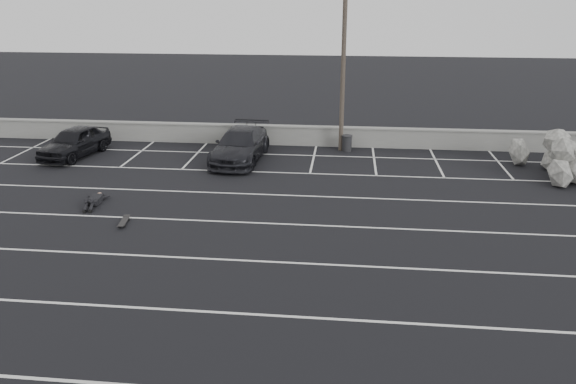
# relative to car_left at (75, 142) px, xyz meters

# --- Properties ---
(ground) EXTENTS (120.00, 120.00, 0.00)m
(ground) POSITION_rel_car_left_xyz_m (10.92, -10.63, -0.74)
(ground) COLOR black
(ground) RESTS_ON ground
(seawall) EXTENTS (50.00, 0.45, 1.06)m
(seawall) POSITION_rel_car_left_xyz_m (10.92, 3.37, -0.20)
(seawall) COLOR gray
(seawall) RESTS_ON ground
(stall_lines) EXTENTS (36.00, 20.05, 0.01)m
(stall_lines) POSITION_rel_car_left_xyz_m (10.84, -6.23, -0.74)
(stall_lines) COLOR silver
(stall_lines) RESTS_ON ground
(car_left) EXTENTS (2.50, 4.61, 1.49)m
(car_left) POSITION_rel_car_left_xyz_m (0.00, 0.00, 0.00)
(car_left) COLOR black
(car_left) RESTS_ON ground
(car_right) EXTENTS (2.49, 5.42, 1.54)m
(car_right) POSITION_rel_car_left_xyz_m (8.38, 0.15, 0.02)
(car_right) COLOR black
(car_right) RESTS_ON ground
(utility_pole) EXTENTS (1.14, 0.23, 8.58)m
(utility_pole) POSITION_rel_car_left_xyz_m (13.24, 2.57, 3.60)
(utility_pole) COLOR #4C4238
(utility_pole) RESTS_ON ground
(trash_bin) EXTENTS (0.65, 0.65, 0.84)m
(trash_bin) POSITION_rel_car_left_xyz_m (13.56, 2.42, -0.32)
(trash_bin) COLOR black
(trash_bin) RESTS_ON ground
(person) EXTENTS (1.49, 2.52, 0.46)m
(person) POSITION_rel_car_left_xyz_m (3.81, -6.20, -0.52)
(person) COLOR black
(person) RESTS_ON ground
(skateboard) EXTENTS (0.36, 0.92, 0.11)m
(skateboard) POSITION_rel_car_left_xyz_m (5.73, -8.22, -0.66)
(skateboard) COLOR black
(skateboard) RESTS_ON ground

